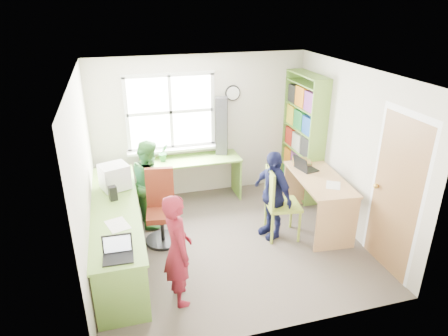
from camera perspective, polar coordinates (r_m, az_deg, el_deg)
name	(u,v)px	position (r m, az deg, el deg)	size (l,w,h in m)	color
room	(228,161)	(5.31, 0.56, 1.04)	(3.64, 3.44, 2.44)	#4A413A
l_desk	(134,240)	(5.15, -12.70, -9.94)	(2.38, 2.95, 0.75)	#77A742
right_desk	(318,191)	(6.09, 13.32, -3.18)	(0.76, 1.44, 0.80)	tan
bookshelf	(303,139)	(6.91, 11.19, 4.07)	(0.30, 1.02, 2.10)	#77A742
swivel_chair	(161,211)	(5.70, -8.94, -6.11)	(0.55, 0.55, 1.06)	black
wooden_chair	(278,201)	(5.70, 7.69, -4.68)	(0.51, 0.51, 1.06)	#9AB23B
crt_monitor	(115,177)	(5.73, -15.35, -1.23)	(0.45, 0.43, 0.36)	silver
laptop_left	(118,252)	(4.36, -14.93, -11.55)	(0.32, 0.27, 0.21)	black
laptop_right	(304,167)	(6.18, 11.37, 0.21)	(0.33, 0.37, 0.22)	black
speaker_a	(113,193)	(5.46, -15.59, -3.49)	(0.12, 0.12, 0.20)	black
speaker_b	(114,175)	(6.01, -15.47, -0.93)	(0.11, 0.11, 0.19)	black
cd_tower	(222,126)	(6.68, -0.34, 6.00)	(0.24, 0.23, 0.98)	black
game_box	(302,162)	(6.42, 11.05, 0.90)	(0.36, 0.36, 0.06)	red
paper_a	(118,225)	(4.92, -14.97, -7.84)	(0.31, 0.38, 0.00)	silver
paper_b	(333,185)	(5.79, 15.35, -2.38)	(0.30, 0.33, 0.00)	silver
potted_plant	(164,153)	(6.55, -8.64, 2.18)	(0.16, 0.13, 0.29)	#2B6B36
person_red	(178,250)	(4.50, -6.61, -11.54)	(0.49, 0.32, 1.34)	maroon
person_green	(150,183)	(6.08, -10.49, -2.07)	(0.65, 0.50, 1.33)	#377D32
person_navy	(272,195)	(5.69, 6.90, -3.78)	(0.77, 0.32, 1.31)	#141841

